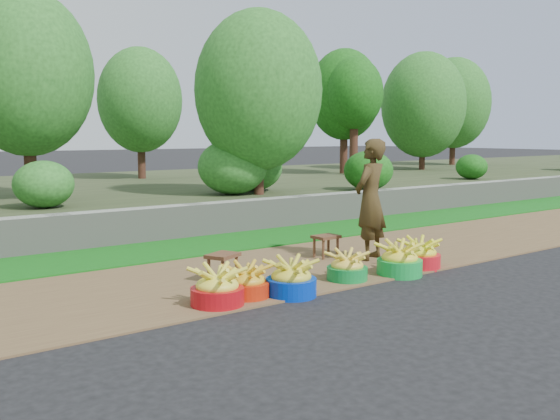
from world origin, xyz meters
TOP-DOWN VIEW (x-y plane):
  - ground_plane at (0.00, 0.00)m, footprint 120.00×120.00m
  - dirt_shoulder at (0.00, 1.25)m, footprint 80.00×2.50m
  - grass_verge at (0.00, 3.25)m, footprint 80.00×1.50m
  - retaining_wall at (0.00, 4.10)m, footprint 80.00×0.35m
  - earth_bank at (0.00, 9.00)m, footprint 80.00×10.00m
  - vegetation at (2.34, 7.66)m, footprint 29.65×8.03m
  - basin_a at (-1.87, 0.29)m, footprint 0.53×0.53m
  - basin_b at (-1.47, 0.37)m, footprint 0.48×0.48m
  - basin_c at (-1.04, 0.16)m, footprint 0.53×0.53m
  - basin_d at (-0.12, 0.30)m, footprint 0.47×0.47m
  - basin_e at (0.59, 0.14)m, footprint 0.54×0.54m
  - basin_f at (1.09, 0.26)m, footprint 0.52×0.52m
  - stool_left at (-1.30, 1.10)m, footprint 0.44×0.40m
  - stool_right at (0.55, 1.44)m, footprint 0.35×0.27m
  - vendor_woman at (0.95, 1.01)m, footprint 0.68×0.56m

SIDE VIEW (x-z plane):
  - ground_plane at x=0.00m, z-range 0.00..0.00m
  - dirt_shoulder at x=0.00m, z-range 0.00..0.02m
  - grass_verge at x=0.00m, z-range 0.00..0.04m
  - basin_d at x=-0.12m, z-range -0.02..0.33m
  - basin_b at x=-1.47m, z-range -0.02..0.34m
  - basin_f at x=1.09m, z-range -0.02..0.37m
  - basin_c at x=-1.04m, z-range -0.02..0.38m
  - basin_a at x=-1.87m, z-range -0.02..0.38m
  - basin_e at x=0.59m, z-range -0.02..0.38m
  - earth_bank at x=0.00m, z-range 0.00..0.50m
  - stool_right at x=0.55m, z-range 0.11..0.41m
  - stool_left at x=-1.30m, z-range 0.11..0.43m
  - retaining_wall at x=0.00m, z-range 0.00..0.55m
  - vendor_woman at x=0.95m, z-range 0.02..1.63m
  - vegetation at x=2.34m, z-range 0.45..4.95m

